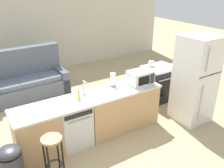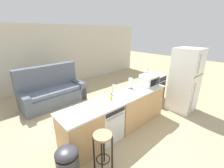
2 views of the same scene
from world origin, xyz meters
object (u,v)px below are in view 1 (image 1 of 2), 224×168
(refrigerator, at_px, (195,80))
(paper_towel_roll, at_px, (113,80))
(dishwasher, at_px, (73,124))
(stove_range, at_px, (158,83))
(soap_bottle, at_px, (79,96))
(microwave, at_px, (140,77))
(couch, at_px, (27,81))
(bar_stool, at_px, (53,149))
(kettle, at_px, (151,63))
(trash_bin, at_px, (12,168))

(refrigerator, distance_m, paper_towel_roll, 1.77)
(dishwasher, xyz_separation_m, paper_towel_roll, (0.99, 0.19, 0.62))
(refrigerator, height_order, paper_towel_roll, refrigerator)
(stove_range, bearing_deg, soap_bottle, -167.32)
(microwave, bearing_deg, couch, 124.36)
(bar_stool, bearing_deg, refrigerator, 1.14)
(microwave, xyz_separation_m, kettle, (0.89, 0.68, -0.05))
(paper_towel_roll, height_order, trash_bin, paper_towel_roll)
(stove_range, relative_size, microwave, 1.80)
(stove_range, height_order, trash_bin, stove_range)
(bar_stool, distance_m, couch, 3.22)
(dishwasher, xyz_separation_m, kettle, (2.43, 0.68, 0.56))
(soap_bottle, relative_size, trash_bin, 0.24)
(stove_range, relative_size, kettle, 4.39)
(microwave, bearing_deg, refrigerator, -27.51)
(stove_range, relative_size, paper_towel_roll, 3.19)
(couch, bearing_deg, microwave, -55.64)
(soap_bottle, bearing_deg, microwave, 0.09)
(microwave, xyz_separation_m, trash_bin, (-2.74, -0.51, -0.66))
(couch, bearing_deg, stove_range, -35.82)
(couch, bearing_deg, paper_towel_roll, -63.16)
(dishwasher, relative_size, soap_bottle, 4.77)
(bar_stool, distance_m, trash_bin, 0.62)
(paper_towel_roll, relative_size, bar_stool, 0.38)
(bar_stool, bearing_deg, kettle, 23.05)
(trash_bin, bearing_deg, refrigerator, -0.55)
(couch, bearing_deg, dishwasher, -85.13)
(refrigerator, relative_size, soap_bottle, 10.77)
(dishwasher, relative_size, bar_stool, 1.14)
(stove_range, bearing_deg, microwave, -152.43)
(microwave, bearing_deg, paper_towel_roll, 161.14)
(paper_towel_roll, xyz_separation_m, soap_bottle, (-0.85, -0.19, -0.07))
(refrigerator, distance_m, soap_bottle, 2.51)
(dishwasher, height_order, soap_bottle, soap_bottle)
(paper_towel_roll, bearing_deg, stove_range, 12.63)
(dishwasher, height_order, kettle, kettle)
(trash_bin, bearing_deg, kettle, 18.18)
(kettle, height_order, couch, couch)
(stove_range, relative_size, couch, 0.44)
(microwave, distance_m, couch, 3.20)
(microwave, xyz_separation_m, bar_stool, (-2.15, -0.61, -0.50))
(paper_towel_roll, distance_m, bar_stool, 1.85)
(stove_range, xyz_separation_m, paper_towel_roll, (-1.61, -0.36, 0.59))
(stove_range, height_order, couch, couch)
(trash_bin, xyz_separation_m, couch, (0.98, 3.10, 0.02))
(paper_towel_roll, height_order, soap_bottle, paper_towel_roll)
(microwave, bearing_deg, stove_range, 27.57)
(kettle, bearing_deg, trash_bin, -161.82)
(bar_stool, xyz_separation_m, couch, (0.38, 3.20, -0.14))
(stove_range, bearing_deg, couch, 144.18)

